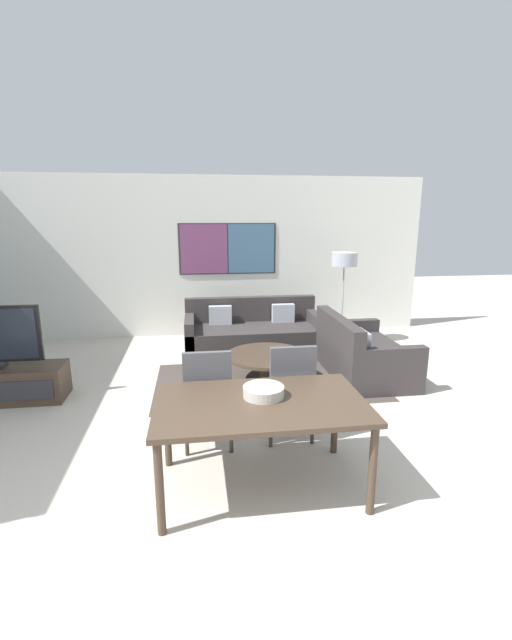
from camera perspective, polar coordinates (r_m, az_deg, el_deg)
ground_plane at (r=3.13m, az=-3.46°, el=-28.82°), size 24.00×24.00×0.00m
wall_back at (r=7.69m, az=-6.79°, el=8.32°), size 7.96×0.09×2.80m
area_rug at (r=5.66m, az=1.48°, el=-8.17°), size 2.87×1.67×0.01m
sofa_main at (r=6.86m, az=-0.40°, el=-1.87°), size 2.14×0.94×0.82m
sofa_side at (r=5.96m, az=13.58°, el=-4.69°), size 0.94×1.54×0.82m
coffee_table at (r=5.56m, az=1.49°, el=-5.47°), size 1.06×1.06×0.38m
dining_table at (r=3.34m, az=0.62°, el=-11.90°), size 1.61×0.96×0.74m
dining_chair_left at (r=3.97m, az=-6.46°, el=-9.96°), size 0.46×0.46×0.97m
dining_chair_centre at (r=4.10m, az=4.54°, el=-9.15°), size 0.46×0.46×0.97m
fruit_bowl at (r=3.38m, az=1.02°, el=-9.42°), size 0.32×0.32×0.08m
floor_lamp at (r=7.12m, az=11.69°, el=7.23°), size 0.41×0.41×1.55m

